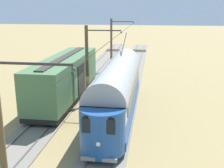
% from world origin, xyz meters
% --- Properties ---
extents(ground_plane, '(220.00, 220.00, 0.00)m').
position_xyz_m(ground_plane, '(0.00, 0.00, 0.00)').
color(ground_plane, '#937F51').
extents(track_streetcar_siding, '(2.80, 80.00, 0.18)m').
position_xyz_m(track_streetcar_siding, '(-2.55, -0.31, 0.05)').
color(track_streetcar_siding, slate).
rests_on(track_streetcar_siding, ground).
extents(track_adjacent_siding, '(2.80, 80.00, 0.18)m').
position_xyz_m(track_adjacent_siding, '(2.55, -0.31, 0.05)').
color(track_adjacent_siding, slate).
rests_on(track_adjacent_siding, ground).
extents(vintage_streetcar, '(2.65, 15.99, 5.67)m').
position_xyz_m(vintage_streetcar, '(-2.55, 2.31, 2.25)').
color(vintage_streetcar, '#1E4C93').
rests_on(vintage_streetcar, ground).
extents(coach_adjacent, '(2.96, 13.05, 3.85)m').
position_xyz_m(coach_adjacent, '(2.54, -0.55, 2.16)').
color(coach_adjacent, '#477047').
rests_on(coach_adjacent, ground).
extents(catenary_pole_foreground, '(3.11, 0.28, 6.79)m').
position_xyz_m(catenary_pole_foreground, '(0.25, -13.85, 3.57)').
color(catenary_pole_foreground, brown).
rests_on(catenary_pole_foreground, ground).
extents(catenary_pole_mid_near, '(3.11, 0.28, 6.79)m').
position_xyz_m(catenary_pole_mid_near, '(0.25, 0.21, 3.57)').
color(catenary_pole_mid_near, brown).
rests_on(catenary_pole_mid_near, ground).
extents(catenary_pole_mid_far, '(3.11, 0.28, 6.79)m').
position_xyz_m(catenary_pole_mid_far, '(0.25, 14.27, 3.57)').
color(catenary_pole_mid_far, brown).
rests_on(catenary_pole_mid_far, ground).
extents(overhead_wire_run, '(2.90, 32.12, 0.18)m').
position_xyz_m(overhead_wire_run, '(-2.47, -0.55, 6.24)').
color(overhead_wire_run, black).
rests_on(overhead_wire_run, ground).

